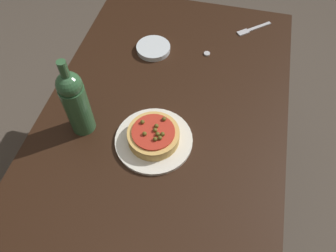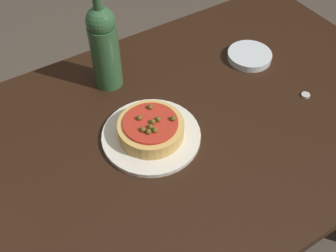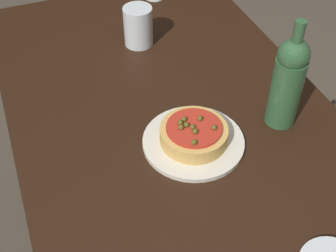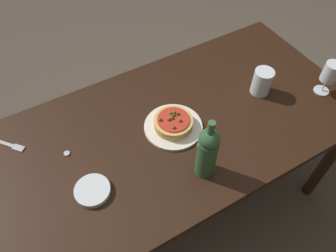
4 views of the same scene
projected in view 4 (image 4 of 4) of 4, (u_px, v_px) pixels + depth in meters
ground_plane at (175, 200)px, 1.99m from camera, size 14.00×14.00×0.00m
dining_table at (178, 136)px, 1.47m from camera, size 1.60×0.82×0.74m
dinner_plate at (173, 127)px, 1.39m from camera, size 0.25×0.25×0.01m
pizza at (173, 122)px, 1.37m from camera, size 0.16×0.16×0.06m
wine_glass at (330, 73)px, 1.44m from camera, size 0.07×0.07×0.16m
wine_bottle at (207, 151)px, 1.17m from camera, size 0.08×0.08×0.29m
water_cup at (262, 82)px, 1.48m from camera, size 0.09×0.09×0.12m
side_bowl at (93, 191)px, 1.20m from camera, size 0.13×0.13×0.02m
fork at (9, 145)px, 1.34m from camera, size 0.12×0.14×0.00m
bottle_cap at (67, 153)px, 1.31m from camera, size 0.02×0.02×0.01m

